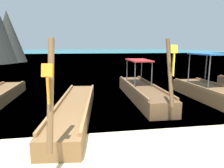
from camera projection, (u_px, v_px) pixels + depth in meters
name	position (u px, v px, depth m)	size (l,w,h in m)	color
ground	(141.00, 167.00, 4.27)	(120.00, 120.00, 0.00)	beige
sea_water	(82.00, 53.00, 64.24)	(120.00, 120.00, 0.00)	#147A89
longtail_boat_orange_ribbon	(75.00, 109.00, 7.25)	(1.76, 6.55, 2.62)	brown
longtail_boat_yellow_ribbon	(142.00, 92.00, 9.53)	(1.21, 6.09, 2.67)	brown
longtail_boat_violet_ribbon	(215.00, 94.00, 9.13)	(1.45, 5.70, 2.64)	brown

